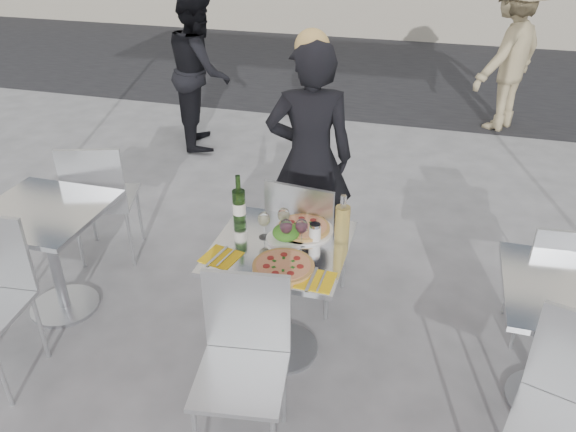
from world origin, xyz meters
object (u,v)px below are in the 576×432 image
(salad_plate, at_px, (286,234))
(wineglass_white_b, at_px, (284,216))
(side_chair_lfar, at_px, (100,194))
(side_chair_rfar, at_px, (557,275))
(carafe, at_px, (342,224))
(wineglass_white_a, at_px, (264,220))
(side_chair_rnear, at_px, (572,405))
(woman_diner, at_px, (310,159))
(wineglass_red_a, at_px, (286,227))
(pedestrian_b, at_px, (509,55))
(side_table_left, at_px, (49,239))
(wine_bottle, at_px, (239,204))
(chair_far, at_px, (305,234))
(pedestrian_a, at_px, (200,71))
(sugar_shaker, at_px, (315,233))
(chair_near, at_px, (244,352))
(side_table_right, at_px, (571,325))
(napkin_right, at_px, (316,280))
(pizza_far, at_px, (304,228))
(pizza_near, at_px, (283,266))
(main_table, at_px, (281,277))
(napkin_left, at_px, (221,257))

(salad_plate, xyz_separation_m, wineglass_white_b, (-0.03, 0.06, 0.07))
(side_chair_lfar, relative_size, salad_plate, 4.29)
(side_chair_rfar, height_order, carafe, carafe)
(wineglass_white_a, bearing_deg, side_chair_rnear, -21.77)
(wineglass_white_a, bearing_deg, side_chair_rfar, 14.68)
(woman_diner, bearing_deg, carafe, 97.05)
(wineglass_red_a, bearing_deg, pedestrian_b, 72.23)
(side_chair_rfar, bearing_deg, side_table_left, 4.42)
(side_chair_rfar, height_order, wineglass_white_a, wineglass_white_a)
(wine_bottle, bearing_deg, chair_far, 40.81)
(side_chair_lfar, bearing_deg, side_table_left, 71.76)
(carafe, distance_m, wineglass_white_a, 0.42)
(pedestrian_a, height_order, sugar_shaker, pedestrian_a)
(side_chair_rfar, bearing_deg, chair_near, 31.32)
(side_chair_rfar, bearing_deg, wineglass_white_a, 10.03)
(side_table_right, height_order, wineglass_white_a, wineglass_white_a)
(side_table_left, distance_m, napkin_right, 1.79)
(napkin_right, bearing_deg, side_chair_rnear, -12.72)
(wine_bottle, bearing_deg, side_table_left, -171.53)
(pedestrian_b, bearing_deg, pedestrian_a, -34.20)
(chair_far, xyz_separation_m, sugar_shaker, (0.14, -0.36, 0.25))
(woman_diner, bearing_deg, sugar_shaker, 88.40)
(wine_bottle, bearing_deg, side_chair_lfar, 161.34)
(side_table_left, bearing_deg, woman_diner, 34.80)
(salad_plate, bearing_deg, pedestrian_b, 71.85)
(side_table_right, distance_m, pizza_far, 1.45)
(pizza_near, relative_size, napkin_right, 1.58)
(main_table, distance_m, napkin_right, 0.42)
(side_chair_lfar, bearing_deg, side_chair_rnear, 140.54)
(side_table_left, xyz_separation_m, pedestrian_b, (2.89, 4.28, 0.31))
(pedestrian_b, height_order, napkin_left, pedestrian_b)
(side_table_left, distance_m, napkin_left, 1.26)
(wineglass_white_a, bearing_deg, side_chair_lfar, 159.20)
(salad_plate, xyz_separation_m, carafe, (0.30, 0.05, 0.08))
(pedestrian_a, xyz_separation_m, napkin_right, (1.97, -3.16, -0.05))
(side_table_left, relative_size, napkin_right, 3.74)
(pizza_near, bearing_deg, wineglass_white_a, 125.71)
(chair_far, height_order, side_chair_rnear, chair_far)
(salad_plate, height_order, wineglass_white_a, wineglass_white_a)
(pizza_near, bearing_deg, pedestrian_b, 73.55)
(wine_bottle, xyz_separation_m, wineglass_red_a, (0.32, -0.16, -0.00))
(main_table, height_order, pizza_far, pizza_far)
(wine_bottle, height_order, wineglass_white_b, wine_bottle)
(napkin_right, bearing_deg, napkin_left, 174.51)
(wineglass_red_a, bearing_deg, chair_near, -92.74)
(pedestrian_b, bearing_deg, woman_diner, 7.85)
(side_chair_rnear, relative_size, wineglass_white_b, 5.93)
(salad_plate, bearing_deg, pizza_far, 58.33)
(side_table_right, relative_size, chair_far, 0.80)
(wineglass_white_b, bearing_deg, salad_plate, -63.51)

